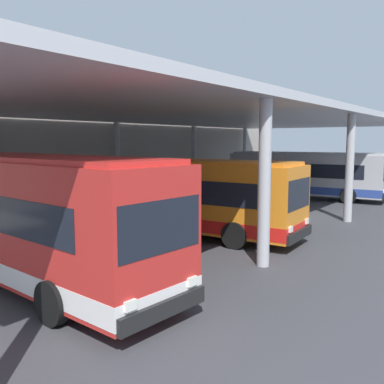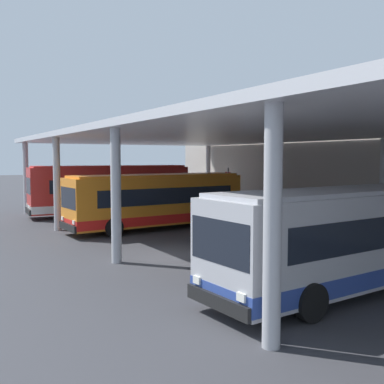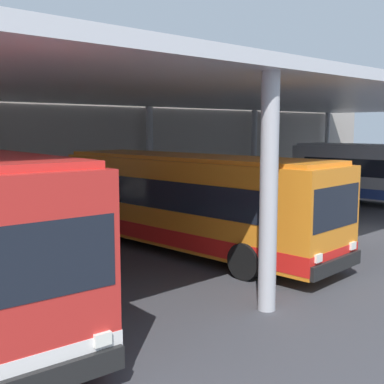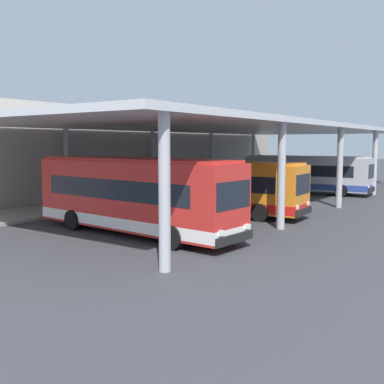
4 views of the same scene
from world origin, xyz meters
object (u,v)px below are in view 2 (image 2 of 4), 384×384
object	(u,v)px
bus_second_bay	(157,200)
banner_sign	(228,186)
trash_bin	(353,219)
bench_waiting	(322,215)
bus_middle_bay	(352,237)
bus_nearest_bay	(111,189)

from	to	relation	value
bus_second_bay	banner_sign	size ratio (longest dim) A/B	3.33
bus_second_bay	trash_bin	world-z (taller)	bus_second_bay
bench_waiting	bus_middle_bay	bearing A→B (deg)	-42.68
trash_bin	banner_sign	xyz separation A→B (m)	(-10.97, -0.93, 1.30)
bus_middle_bay	bench_waiting	distance (m)	13.78
bench_waiting	trash_bin	xyz separation A→B (m)	(2.24, 0.05, 0.01)
bus_nearest_bay	bench_waiting	world-z (taller)	bus_nearest_bay
bus_nearest_bay	bus_middle_bay	world-z (taller)	bus_nearest_bay
bench_waiting	bus_second_bay	bearing A→B (deg)	-113.14
bus_middle_bay	bus_nearest_bay	bearing A→B (deg)	179.82
bus_nearest_bay	bus_middle_bay	distance (m)	21.59
bus_middle_bay	trash_bin	xyz separation A→B (m)	(-7.86, 9.37, -0.98)
trash_bin	banner_sign	bearing A→B (deg)	-175.15
bus_second_bay	trash_bin	bearing A→B (deg)	56.30
bench_waiting	bus_nearest_bay	bearing A→B (deg)	-141.17
bus_nearest_bay	bus_second_bay	distance (m)	7.55
bench_waiting	banner_sign	distance (m)	8.87
bench_waiting	banner_sign	size ratio (longest dim) A/B	0.56
bus_nearest_bay	trash_bin	size ratio (longest dim) A/B	11.72
bus_second_bay	bench_waiting	world-z (taller)	bus_second_bay
trash_bin	bus_second_bay	bearing A→B (deg)	-123.70
bus_middle_bay	bench_waiting	world-z (taller)	bus_middle_bay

